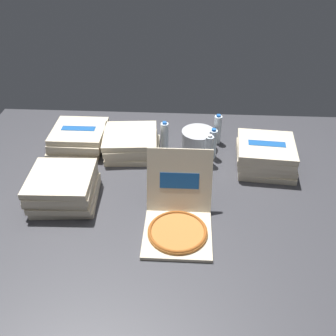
{
  "coord_description": "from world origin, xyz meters",
  "views": [
    {
      "loc": [
        0.16,
        -2.14,
        1.72
      ],
      "look_at": [
        0.04,
        0.1,
        0.14
      ],
      "focal_mm": 42.15,
      "sensor_mm": 36.0,
      "label": 1
    }
  ],
  "objects_px": {
    "ice_bucket": "(198,139)",
    "water_bottle_0": "(213,144)",
    "open_pizza_box": "(178,218)",
    "pizza_stack_right_near": "(63,188)",
    "water_bottle_3": "(209,150)",
    "pizza_stack_left_far": "(266,155)",
    "pizza_stack_center_near": "(79,138)",
    "water_bottle_2": "(165,137)",
    "pizza_stack_center_far": "(131,143)",
    "water_bottle_1": "(217,129)"
  },
  "relations": [
    {
      "from": "ice_bucket",
      "to": "water_bottle_0",
      "type": "xyz_separation_m",
      "value": [
        0.11,
        -0.14,
        0.05
      ]
    },
    {
      "from": "water_bottle_2",
      "to": "pizza_stack_center_far",
      "type": "bearing_deg",
      "value": -169.19
    },
    {
      "from": "pizza_stack_left_far",
      "to": "open_pizza_box",
      "type": "bearing_deg",
      "value": -132.25
    },
    {
      "from": "pizza_stack_center_far",
      "to": "water_bottle_0",
      "type": "xyz_separation_m",
      "value": [
        0.64,
        -0.04,
        0.04
      ]
    },
    {
      "from": "pizza_stack_center_near",
      "to": "water_bottle_1",
      "type": "bearing_deg",
      "value": 6.97
    },
    {
      "from": "pizza_stack_left_far",
      "to": "water_bottle_3",
      "type": "relative_size",
      "value": 1.85
    },
    {
      "from": "open_pizza_box",
      "to": "pizza_stack_center_near",
      "type": "xyz_separation_m",
      "value": [
        -0.84,
        0.9,
        0.01
      ]
    },
    {
      "from": "water_bottle_1",
      "to": "water_bottle_2",
      "type": "bearing_deg",
      "value": -161.57
    },
    {
      "from": "pizza_stack_center_far",
      "to": "water_bottle_3",
      "type": "bearing_deg",
      "value": -12.23
    },
    {
      "from": "water_bottle_3",
      "to": "water_bottle_2",
      "type": "bearing_deg",
      "value": 152.35
    },
    {
      "from": "pizza_stack_right_near",
      "to": "water_bottle_3",
      "type": "xyz_separation_m",
      "value": [
        0.98,
        0.49,
        0.02
      ]
    },
    {
      "from": "pizza_stack_left_far",
      "to": "water_bottle_1",
      "type": "relative_size",
      "value": 1.85
    },
    {
      "from": "pizza_stack_right_near",
      "to": "water_bottle_0",
      "type": "height_order",
      "value": "water_bottle_0"
    },
    {
      "from": "water_bottle_0",
      "to": "water_bottle_1",
      "type": "relative_size",
      "value": 1.0
    },
    {
      "from": "ice_bucket",
      "to": "pizza_stack_center_near",
      "type": "bearing_deg",
      "value": -177.4
    },
    {
      "from": "pizza_stack_right_near",
      "to": "water_bottle_1",
      "type": "bearing_deg",
      "value": 37.54
    },
    {
      "from": "water_bottle_3",
      "to": "water_bottle_0",
      "type": "bearing_deg",
      "value": 71.03
    },
    {
      "from": "pizza_stack_center_far",
      "to": "ice_bucket",
      "type": "bearing_deg",
      "value": 10.51
    },
    {
      "from": "water_bottle_0",
      "to": "water_bottle_3",
      "type": "height_order",
      "value": "same"
    },
    {
      "from": "ice_bucket",
      "to": "water_bottle_2",
      "type": "bearing_deg",
      "value": -169.8
    },
    {
      "from": "water_bottle_0",
      "to": "water_bottle_2",
      "type": "xyz_separation_m",
      "value": [
        -0.38,
        0.09,
        0.0
      ]
    },
    {
      "from": "water_bottle_1",
      "to": "pizza_stack_center_far",
      "type": "bearing_deg",
      "value": -164.4
    },
    {
      "from": "pizza_stack_right_near",
      "to": "water_bottle_2",
      "type": "bearing_deg",
      "value": 46.68
    },
    {
      "from": "pizza_stack_center_far",
      "to": "water_bottle_0",
      "type": "distance_m",
      "value": 0.64
    },
    {
      "from": "pizza_stack_center_near",
      "to": "pizza_stack_left_far",
      "type": "bearing_deg",
      "value": -8.11
    },
    {
      "from": "water_bottle_1",
      "to": "ice_bucket",
      "type": "bearing_deg",
      "value": -149.33
    },
    {
      "from": "pizza_stack_center_near",
      "to": "ice_bucket",
      "type": "xyz_separation_m",
      "value": [
        0.97,
        0.04,
        -0.01
      ]
    },
    {
      "from": "pizza_stack_center_near",
      "to": "pizza_stack_left_far",
      "type": "distance_m",
      "value": 1.48
    },
    {
      "from": "pizza_stack_center_near",
      "to": "water_bottle_2",
      "type": "relative_size",
      "value": 1.76
    },
    {
      "from": "ice_bucket",
      "to": "water_bottle_1",
      "type": "distance_m",
      "value": 0.19
    },
    {
      "from": "open_pizza_box",
      "to": "pizza_stack_left_far",
      "type": "distance_m",
      "value": 0.94
    },
    {
      "from": "open_pizza_box",
      "to": "pizza_stack_right_near",
      "type": "height_order",
      "value": "open_pizza_box"
    },
    {
      "from": "pizza_stack_center_near",
      "to": "water_bottle_1",
      "type": "distance_m",
      "value": 1.13
    },
    {
      "from": "water_bottle_3",
      "to": "pizza_stack_right_near",
      "type": "bearing_deg",
      "value": -153.38
    },
    {
      "from": "open_pizza_box",
      "to": "water_bottle_1",
      "type": "distance_m",
      "value": 1.08
    },
    {
      "from": "water_bottle_0",
      "to": "pizza_stack_center_far",
      "type": "bearing_deg",
      "value": 176.58
    },
    {
      "from": "pizza_stack_center_near",
      "to": "pizza_stack_center_far",
      "type": "bearing_deg",
      "value": -7.05
    },
    {
      "from": "open_pizza_box",
      "to": "ice_bucket",
      "type": "height_order",
      "value": "open_pizza_box"
    },
    {
      "from": "water_bottle_1",
      "to": "water_bottle_3",
      "type": "height_order",
      "value": "same"
    },
    {
      "from": "water_bottle_0",
      "to": "water_bottle_2",
      "type": "relative_size",
      "value": 1.0
    },
    {
      "from": "pizza_stack_left_far",
      "to": "pizza_stack_center_far",
      "type": "relative_size",
      "value": 0.99
    },
    {
      "from": "pizza_stack_center_near",
      "to": "pizza_stack_left_far",
      "type": "xyz_separation_m",
      "value": [
        1.47,
        -0.21,
        0.02
      ]
    },
    {
      "from": "water_bottle_0",
      "to": "water_bottle_3",
      "type": "xyz_separation_m",
      "value": [
        -0.03,
        -0.09,
        0.0
      ]
    },
    {
      "from": "open_pizza_box",
      "to": "pizza_stack_left_far",
      "type": "height_order",
      "value": "open_pizza_box"
    },
    {
      "from": "pizza_stack_left_far",
      "to": "water_bottle_1",
      "type": "bearing_deg",
      "value": 134.71
    },
    {
      "from": "open_pizza_box",
      "to": "water_bottle_2",
      "type": "height_order",
      "value": "open_pizza_box"
    },
    {
      "from": "open_pizza_box",
      "to": "water_bottle_3",
      "type": "height_order",
      "value": "open_pizza_box"
    },
    {
      "from": "ice_bucket",
      "to": "water_bottle_1",
      "type": "relative_size",
      "value": 1.06
    },
    {
      "from": "pizza_stack_right_near",
      "to": "water_bottle_0",
      "type": "bearing_deg",
      "value": 30.0
    },
    {
      "from": "water_bottle_3",
      "to": "pizza_stack_center_near",
      "type": "bearing_deg",
      "value": 169.92
    }
  ]
}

